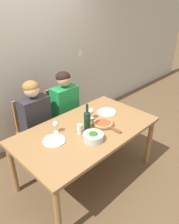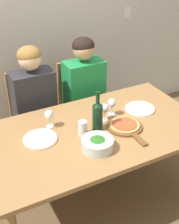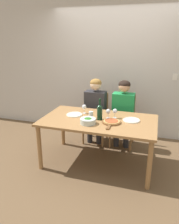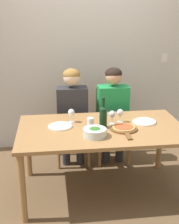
# 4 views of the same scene
# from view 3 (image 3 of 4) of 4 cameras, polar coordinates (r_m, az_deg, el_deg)

# --- Properties ---
(ground_plane) EXTENTS (40.00, 40.00, 0.00)m
(ground_plane) POSITION_cam_3_polar(r_m,az_deg,el_deg) (3.67, 2.26, -12.97)
(ground_plane) COLOR brown
(back_wall) EXTENTS (10.00, 0.06, 2.70)m
(back_wall) POSITION_cam_3_polar(r_m,az_deg,el_deg) (4.43, 7.00, 11.15)
(back_wall) COLOR silver
(back_wall) RESTS_ON ground
(dining_table) EXTENTS (1.73, 0.98, 0.75)m
(dining_table) POSITION_cam_3_polar(r_m,az_deg,el_deg) (3.36, 2.40, -3.23)
(dining_table) COLOR #9E7042
(dining_table) RESTS_ON ground
(chair_left) EXTENTS (0.42, 0.42, 0.94)m
(chair_left) POSITION_cam_3_polar(r_m,az_deg,el_deg) (4.22, 1.89, -0.87)
(chair_left) COLOR #9E7042
(chair_left) RESTS_ON ground
(chair_right) EXTENTS (0.42, 0.42, 0.94)m
(chair_right) POSITION_cam_3_polar(r_m,az_deg,el_deg) (4.12, 8.84, -1.58)
(chair_right) COLOR #9E7042
(chair_right) RESTS_ON ground
(person_woman) EXTENTS (0.47, 0.51, 1.24)m
(person_woman) POSITION_cam_3_polar(r_m,az_deg,el_deg) (4.04, 1.50, 1.79)
(person_woman) COLOR #28282D
(person_woman) RESTS_ON ground
(person_man) EXTENTS (0.47, 0.51, 1.24)m
(person_man) POSITION_cam_3_polar(r_m,az_deg,el_deg) (3.94, 8.76, 1.11)
(person_man) COLOR #28282D
(person_man) RESTS_ON ground
(wine_bottle) EXTENTS (0.08, 0.08, 0.33)m
(wine_bottle) POSITION_cam_3_polar(r_m,az_deg,el_deg) (3.29, 2.68, 0.12)
(wine_bottle) COLOR black
(wine_bottle) RESTS_ON dining_table
(broccoli_bowl) EXTENTS (0.23, 0.23, 0.09)m
(broccoli_bowl) POSITION_cam_3_polar(r_m,az_deg,el_deg) (3.15, -0.41, -2.36)
(broccoli_bowl) COLOR silver
(broccoli_bowl) RESTS_ON dining_table
(dinner_plate_left) EXTENTS (0.26, 0.26, 0.02)m
(dinner_plate_left) POSITION_cam_3_polar(r_m,az_deg,el_deg) (3.52, -3.97, -0.66)
(dinner_plate_left) COLOR silver
(dinner_plate_left) RESTS_ON dining_table
(dinner_plate_right) EXTENTS (0.26, 0.26, 0.02)m
(dinner_plate_right) POSITION_cam_3_polar(r_m,az_deg,el_deg) (3.34, 10.89, -2.10)
(dinner_plate_right) COLOR silver
(dinner_plate_right) RESTS_ON dining_table
(pizza_on_board) EXTENTS (0.28, 0.42, 0.04)m
(pizza_on_board) POSITION_cam_3_polar(r_m,az_deg,el_deg) (3.20, 5.74, -2.60)
(pizza_on_board) COLOR brown
(pizza_on_board) RESTS_ON dining_table
(wine_glass_left) EXTENTS (0.07, 0.07, 0.15)m
(wine_glass_left) POSITION_cam_3_polar(r_m,az_deg,el_deg) (3.56, -1.39, 1.24)
(wine_glass_left) COLOR silver
(wine_glass_left) RESTS_ON dining_table
(wine_glass_right) EXTENTS (0.07, 0.07, 0.15)m
(wine_glass_right) POSITION_cam_3_polar(r_m,az_deg,el_deg) (3.37, 6.67, 0.10)
(wine_glass_right) COLOR silver
(wine_glass_right) RESTS_ON dining_table
(wine_glass_centre) EXTENTS (0.07, 0.07, 0.15)m
(wine_glass_centre) POSITION_cam_3_polar(r_m,az_deg,el_deg) (3.35, 4.91, 0.03)
(wine_glass_centre) COLOR silver
(wine_glass_centre) RESTS_ON dining_table
(water_tumbler) EXTENTS (0.07, 0.07, 0.12)m
(water_tumbler) POSITION_cam_3_polar(r_m,az_deg,el_deg) (3.33, 0.37, -0.85)
(water_tumbler) COLOR silver
(water_tumbler) RESTS_ON dining_table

